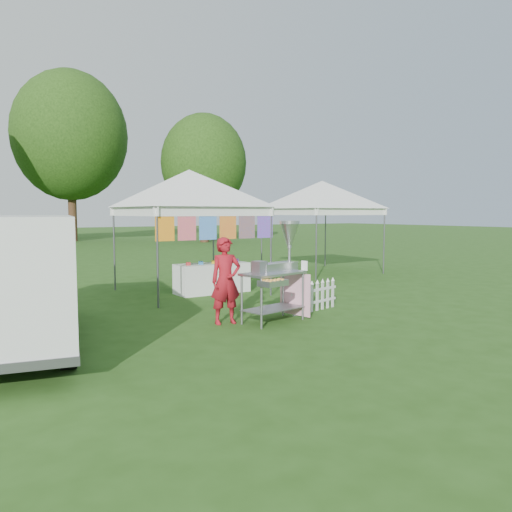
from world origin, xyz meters
TOP-DOWN VIEW (x-y plane):
  - ground at (0.00, 0.00)m, footprint 120.00×120.00m
  - canopy_main at (0.00, 3.49)m, footprint 4.24×4.24m
  - canopy_right at (5.50, 5.00)m, footprint 4.24×4.24m
  - tree_mid at (3.00, 28.00)m, footprint 7.60×7.60m
  - tree_right at (10.00, 22.00)m, footprint 5.60×5.60m
  - donut_cart at (-0.01, -0.26)m, footprint 1.33×1.11m
  - vendor at (-0.97, 0.06)m, footprint 0.61×0.44m
  - cargo_van at (-4.38, 0.64)m, footprint 2.76×4.91m
  - picket_fence at (1.06, 0.05)m, footprint 1.41×0.35m
  - display_table at (0.45, 3.21)m, footprint 1.80×0.70m

SIDE VIEW (x-z plane):
  - ground at x=0.00m, z-range 0.00..0.00m
  - picket_fence at x=1.06m, z-range 0.01..0.57m
  - display_table at x=0.45m, z-range 0.00..0.73m
  - vendor at x=-0.97m, z-range 0.00..1.54m
  - cargo_van at x=-4.38m, z-range 0.07..2.00m
  - donut_cart at x=-0.01m, z-range 0.16..1.98m
  - canopy_main at x=0.00m, z-range 1.26..4.71m
  - canopy_right at x=5.50m, z-range 1.27..4.72m
  - tree_right at x=10.00m, z-range 0.97..9.39m
  - tree_mid at x=3.00m, z-range 1.38..12.90m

